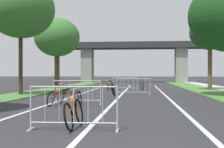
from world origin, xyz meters
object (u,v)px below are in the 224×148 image
(tree_right_oak_mid, at_px, (210,33))
(bicycle_teal_3, at_px, (142,86))
(bicycle_orange_0, at_px, (74,112))
(bicycle_blue_1, at_px, (77,98))
(crowd_barrier_fourth, at_px, (125,84))
(crowd_barrier_third, at_px, (134,87))
(tree_left_oak_near, at_px, (21,9))
(crowd_barrier_second, at_px, (77,93))
(crowd_barrier_nearest, at_px, (74,109))
(bicycle_yellow_4, at_px, (110,86))
(tree_left_cypress_far, at_px, (57,38))
(bicycle_black_5, at_px, (113,90))
(bicycle_red_2, at_px, (56,96))

(tree_right_oak_mid, bearing_deg, bicycle_teal_3, 179.02)
(bicycle_orange_0, xyz_separation_m, bicycle_blue_1, (-1.02, 5.12, -0.04))
(crowd_barrier_fourth, bearing_deg, bicycle_orange_0, -90.87)
(crowd_barrier_third, height_order, bicycle_orange_0, crowd_barrier_third)
(bicycle_orange_0, distance_m, bicycle_blue_1, 5.22)
(tree_left_oak_near, bearing_deg, crowd_barrier_second, -48.46)
(crowd_barrier_nearest, bearing_deg, bicycle_yellow_4, 93.26)
(tree_left_cypress_far, height_order, crowd_barrier_third, tree_left_cypress_far)
(crowd_barrier_third, xyz_separation_m, bicycle_yellow_4, (-2.09, 5.52, -0.18))
(tree_left_cypress_far, xyz_separation_m, bicycle_teal_3, (8.17, -3.18, -4.51))
(crowd_barrier_fourth, xyz_separation_m, bicycle_teal_3, (1.40, 0.49, -0.17))
(bicycle_black_5, bearing_deg, tree_left_oak_near, -8.19)
(crowd_barrier_third, bearing_deg, tree_left_oak_near, -174.82)
(crowd_barrier_second, height_order, bicycle_blue_1, crowd_barrier_second)
(crowd_barrier_third, relative_size, bicycle_teal_3, 1.33)
(crowd_barrier_fourth, xyz_separation_m, bicycle_black_5, (-0.36, -6.40, -0.17))
(tree_right_oak_mid, xyz_separation_m, crowd_barrier_fourth, (-6.96, -0.40, -4.15))
(crowd_barrier_nearest, bearing_deg, tree_left_oak_near, 117.71)
(bicycle_yellow_4, bearing_deg, tree_left_cypress_far, -26.42)
(tree_left_oak_near, bearing_deg, bicycle_black_5, 2.50)
(tree_left_oak_near, xyz_separation_m, crowd_barrier_nearest, (5.98, -11.38, -4.88))
(bicycle_black_5, bearing_deg, tree_right_oak_mid, -147.82)
(bicycle_teal_3, bearing_deg, bicycle_red_2, 60.16)
(bicycle_blue_1, relative_size, bicycle_teal_3, 1.01)
(crowd_barrier_nearest, xyz_separation_m, bicycle_yellow_4, (-1.00, 17.53, -0.18))
(crowd_barrier_third, bearing_deg, bicycle_yellow_4, 110.73)
(tree_left_cypress_far, relative_size, bicycle_black_5, 4.25)
(bicycle_orange_0, bearing_deg, tree_left_oak_near, 119.44)
(bicycle_teal_3, bearing_deg, tree_left_oak_near, 29.18)
(bicycle_red_2, bearing_deg, tree_left_oak_near, 132.51)
(bicycle_blue_1, bearing_deg, tree_right_oak_mid, -122.42)
(bicycle_yellow_4, bearing_deg, bicycle_black_5, 108.39)
(tree_left_cypress_far, xyz_separation_m, bicycle_orange_0, (6.49, -21.34, -4.47))
(crowd_barrier_nearest, distance_m, bicycle_blue_1, 5.60)
(crowd_barrier_second, xyz_separation_m, crowd_barrier_third, (2.31, 6.01, 0.00))
(crowd_barrier_nearest, height_order, bicycle_black_5, crowd_barrier_nearest)
(tree_left_cypress_far, distance_m, crowd_barrier_nearest, 23.09)
(bicycle_teal_3, relative_size, bicycle_black_5, 1.00)
(crowd_barrier_nearest, relative_size, bicycle_blue_1, 1.32)
(bicycle_red_2, height_order, bicycle_teal_3, bicycle_red_2)
(crowd_barrier_second, relative_size, crowd_barrier_fourth, 1.00)
(bicycle_blue_1, distance_m, bicycle_yellow_4, 12.05)
(bicycle_red_2, xyz_separation_m, bicycle_yellow_4, (1.03, 11.92, -0.04))
(bicycle_black_5, bearing_deg, bicycle_orange_0, 79.78)
(tree_right_oak_mid, bearing_deg, crowd_barrier_fourth, -176.72)
(tree_left_oak_near, height_order, bicycle_black_5, tree_left_oak_near)
(crowd_barrier_third, distance_m, bicycle_blue_1, 6.89)
(crowd_barrier_third, distance_m, bicycle_orange_0, 11.71)
(crowd_barrier_nearest, distance_m, crowd_barrier_third, 12.07)
(crowd_barrier_nearest, relative_size, bicycle_orange_0, 1.24)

